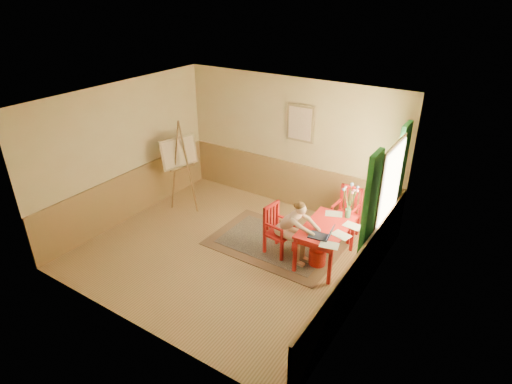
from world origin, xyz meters
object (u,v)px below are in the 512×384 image
Objects in this scene: figure at (292,227)px; chair_left at (277,230)px; table at (326,231)px; laptop at (323,235)px; easel at (180,156)px; chair_back at (347,213)px.

chair_left is at bearing 172.97° from figure.
chair_left is at bearing -166.41° from table.
figure is 0.65m from laptop.
laptop is 0.22× the size of easel.
easel reaches higher than chair_back.
chair_back is 3.65m from easel.
chair_left is 1.00m from laptop.
easel reaches higher than laptop.
easel reaches higher than chair_left.
figure reaches higher than chair_back.
figure is (-0.51, -1.25, 0.15)m from chair_back.
easel is at bearing -168.69° from chair_back.
chair_back is 0.85× the size of figure.
figure is 0.61× the size of easel.
table is 0.64× the size of easel.
laptop is (0.10, -0.37, 0.14)m from table.
chair_back is (0.83, 1.21, 0.03)m from chair_left.
laptop is (0.62, -0.12, 0.12)m from figure.
table is at bearing 104.69° from laptop.
figure is 3.10m from easel.
table is 2.92× the size of laptop.
easel is (-3.01, 0.54, 0.49)m from figure.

